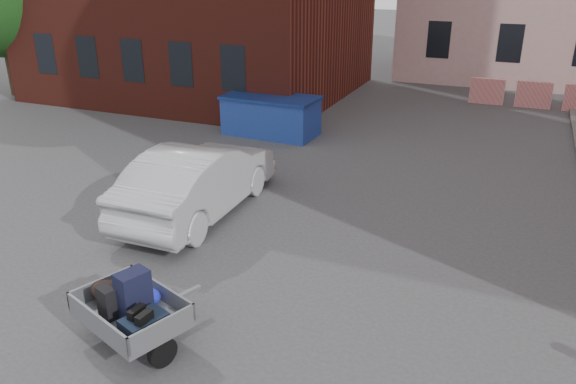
% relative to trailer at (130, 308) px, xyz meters
% --- Properties ---
extents(ground, '(120.00, 120.00, 0.00)m').
position_rel_trailer_xyz_m(ground, '(0.93, 2.85, -0.61)').
color(ground, '#38383A').
rests_on(ground, ground).
extents(barriers, '(4.70, 0.18, 1.00)m').
position_rel_trailer_xyz_m(barriers, '(5.13, 17.85, -0.11)').
color(barriers, red).
rests_on(barriers, ground).
extents(trailer, '(1.88, 1.98, 1.20)m').
position_rel_trailer_xyz_m(trailer, '(0.00, 0.00, 0.00)').
color(trailer, black).
rests_on(trailer, ground).
extents(dumpster, '(3.08, 1.68, 1.27)m').
position_rel_trailer_xyz_m(dumpster, '(-2.63, 10.63, 0.03)').
color(dumpster, '#213E9E').
rests_on(dumpster, ground).
extents(silver_car, '(1.77, 4.80, 1.57)m').
position_rel_trailer_xyz_m(silver_car, '(-1.55, 4.44, 0.18)').
color(silver_car, '#A8ABB0').
rests_on(silver_car, ground).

